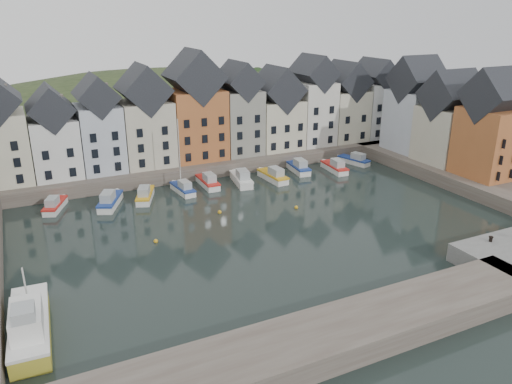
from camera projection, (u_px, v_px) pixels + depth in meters
ground at (274, 230)px, 61.10m from camera, size 260.00×260.00×0.00m
far_quay at (193, 160)px, 86.10m from camera, size 90.00×16.00×2.00m
right_quay at (473, 175)px, 78.46m from camera, size 14.00×54.00×2.00m
near_wall at (293, 349)px, 38.06m from camera, size 50.00×6.00×2.00m
hillside at (160, 211)px, 114.59m from camera, size 153.60×70.40×64.00m
far_terrace at (214, 115)px, 83.03m from camera, size 72.37×8.16×17.78m
right_terrace at (451, 120)px, 79.62m from camera, size 8.30×24.25×16.36m
mooring_buoys at (227, 219)px, 63.91m from camera, size 20.50×5.50×0.50m
boat_a at (55, 205)px, 67.06m from camera, size 3.84×6.01×2.21m
boat_b at (110, 201)px, 68.25m from camera, size 4.68×6.97×2.58m
boat_c at (145, 195)px, 70.57m from camera, size 4.07×6.51×2.39m
boat_d at (183, 188)px, 73.29m from camera, size 2.36×5.95×11.09m
boat_e at (208, 182)px, 76.05m from camera, size 2.09×6.40×2.44m
boat_f at (242, 179)px, 77.17m from camera, size 3.29×7.20×2.66m
boat_g at (273, 176)px, 78.62m from camera, size 2.48×6.73×2.54m
boat_h at (298, 167)px, 82.98m from camera, size 2.86×6.88×2.56m
boat_i at (335, 167)px, 83.14m from camera, size 2.57×6.55×2.45m
boat_j at (355, 160)px, 87.22m from camera, size 3.43×6.21×2.28m
large_vessel at (29, 325)px, 40.37m from camera, size 3.59×11.09×5.69m
mooring_bollard at (491, 239)px, 53.44m from camera, size 0.48×0.48×0.56m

